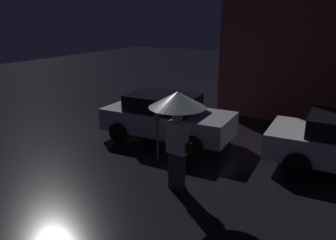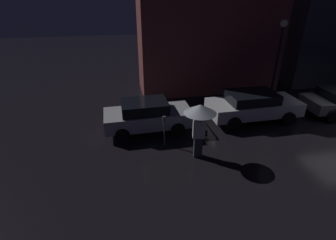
% 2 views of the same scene
% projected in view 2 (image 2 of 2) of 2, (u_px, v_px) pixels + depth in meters
% --- Properties ---
extents(building_facade_left, '(8.49, 3.00, 7.79)m').
position_uv_depth(building_facade_left, '(210.00, 25.00, 15.69)').
color(building_facade_left, brown).
rests_on(building_facade_left, ground).
extents(parked_car_silver, '(3.95, 1.87, 1.44)m').
position_uv_depth(parked_car_silver, '(147.00, 115.00, 11.81)').
color(parked_car_silver, '#B7B7BF').
rests_on(parked_car_silver, ground).
extents(parked_car_white, '(4.48, 2.07, 1.42)m').
position_uv_depth(parked_car_white, '(253.00, 105.00, 12.84)').
color(parked_car_white, silver).
rests_on(parked_car_white, ground).
extents(pedestrian_with_umbrella, '(1.19, 1.19, 2.19)m').
position_uv_depth(pedestrian_with_umbrella, '(200.00, 115.00, 9.45)').
color(pedestrian_with_umbrella, '#383842').
rests_on(pedestrian_with_umbrella, ground).
extents(parking_meter, '(0.12, 0.10, 1.32)m').
position_uv_depth(parking_meter, '(164.00, 128.00, 10.62)').
color(parking_meter, '#4C5154').
rests_on(parking_meter, ground).
extents(street_lamp_near, '(0.39, 0.39, 4.46)m').
position_uv_depth(street_lamp_near, '(279.00, 49.00, 14.05)').
color(street_lamp_near, black).
rests_on(street_lamp_near, ground).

